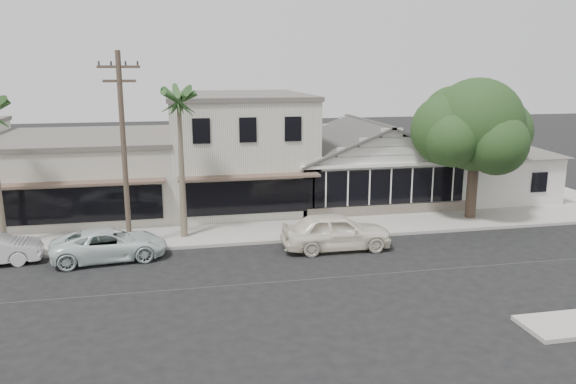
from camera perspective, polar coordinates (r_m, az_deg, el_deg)
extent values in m
plane|color=black|center=(23.13, 6.47, -8.50)|extent=(140.00, 140.00, 0.00)
cube|color=#9E9991|center=(28.45, -13.52, -4.56)|extent=(90.00, 3.50, 0.15)
cube|color=beige|center=(35.69, 7.93, 1.49)|extent=(10.00, 8.00, 3.00)
cube|color=black|center=(31.93, 10.38, 0.55)|extent=(8.80, 0.10, 2.00)
cube|color=#60564C|center=(32.26, 10.27, -1.87)|extent=(9.60, 0.18, 0.70)
cube|color=beige|center=(38.36, 20.07, 1.62)|extent=(6.00, 6.00, 3.00)
cube|color=silver|center=(34.56, -5.18, 4.14)|extent=(8.00, 10.00, 6.50)
cube|color=beige|center=(34.90, -19.98, 1.60)|extent=(10.00, 10.00, 4.20)
cylinder|color=brown|center=(26.03, -16.31, 3.70)|extent=(0.24, 0.24, 9.00)
cube|color=brown|center=(25.75, -16.84, 12.08)|extent=(1.80, 0.12, 0.12)
cube|color=brown|center=(25.76, -16.75, 10.75)|extent=(1.40, 0.12, 0.12)
imported|color=white|center=(26.11, 4.91, -3.99)|extent=(5.10, 2.13, 1.73)
imported|color=silver|center=(25.93, -17.68, -5.09)|extent=(5.14, 2.81, 1.37)
cylinder|color=#49382C|center=(32.48, 18.15, -0.06)|extent=(0.58, 0.58, 3.07)
sphere|color=#1D3917|center=(31.91, 18.61, 6.51)|extent=(4.99, 4.99, 4.99)
sphere|color=#1D3917|center=(33.34, 20.63, 5.76)|extent=(3.64, 3.64, 3.64)
sphere|color=#1D3917|center=(31.53, 15.80, 6.10)|extent=(3.84, 3.84, 3.84)
sphere|color=#1D3917|center=(30.98, 20.44, 4.60)|extent=(3.26, 3.26, 3.26)
sphere|color=#1D3917|center=(32.94, 16.43, 7.32)|extent=(3.45, 3.45, 3.45)
sphere|color=#1D3917|center=(33.59, 19.25, 7.89)|extent=(3.07, 3.07, 3.07)
sphere|color=#1D3917|center=(30.48, 16.43, 5.12)|extent=(2.88, 2.88, 2.88)
cone|color=#726651|center=(27.42, -10.74, 1.85)|extent=(0.35, 0.35, 6.58)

